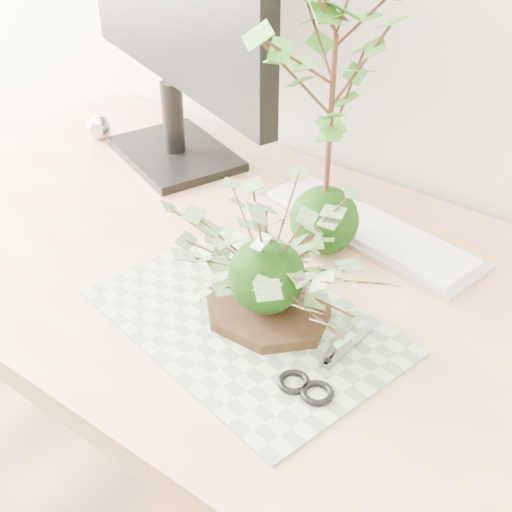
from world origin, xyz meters
name	(u,v)px	position (x,y,z in m)	size (l,w,h in m)	color
desk	(323,348)	(0.05, 1.23, 0.65)	(1.60, 0.70, 0.74)	tan
cutting_mat	(246,321)	(-0.01, 1.12, 0.74)	(0.40, 0.27, 0.00)	#5A7254
stone_dish	(266,311)	(0.01, 1.15, 0.75)	(0.18, 0.18, 0.01)	black
ivy_kokedama	(267,245)	(0.01, 1.15, 0.86)	(0.35, 0.35, 0.20)	black
maple_kokedama	(335,54)	(-0.02, 1.33, 1.04)	(0.25, 0.25, 0.43)	black
keyboard	(367,228)	(0.01, 1.42, 0.75)	(0.40, 0.18, 0.02)	silver
foil_ball	(99,127)	(-0.58, 1.39, 0.76)	(0.05, 0.05, 0.05)	silver
scissors	(313,376)	(0.13, 1.09, 0.75)	(0.07, 0.16, 0.01)	gray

